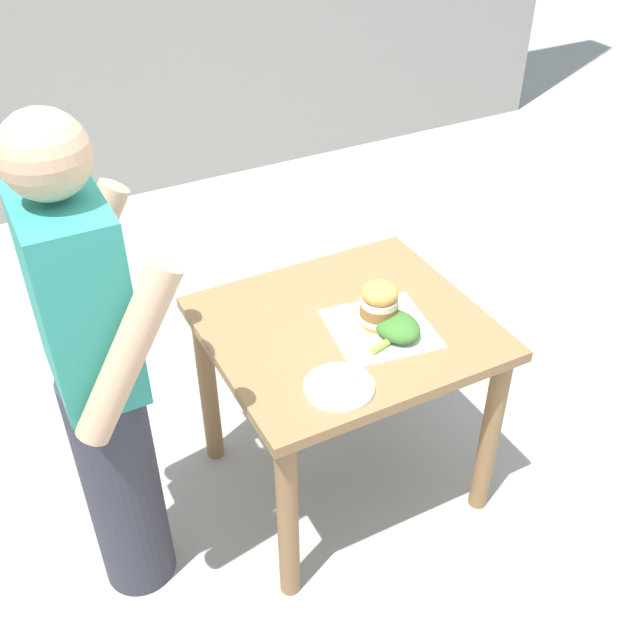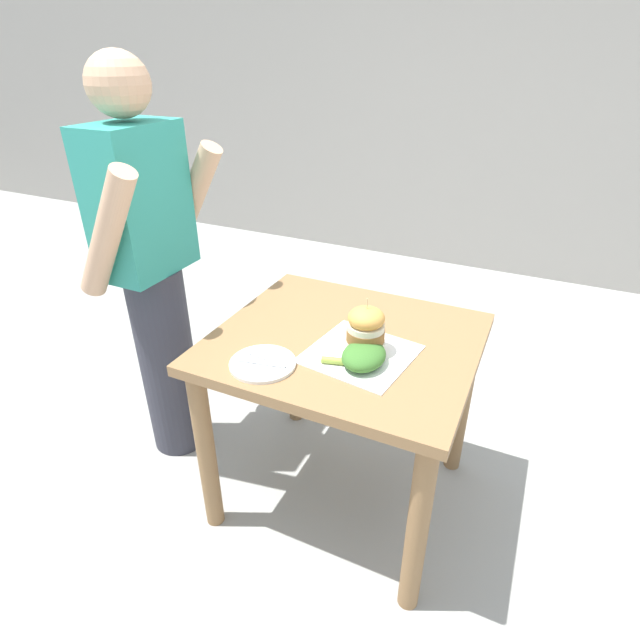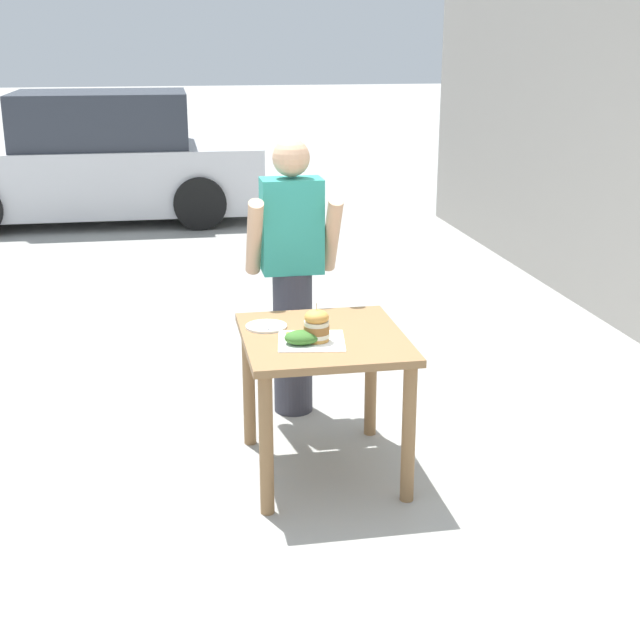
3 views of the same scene
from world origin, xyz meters
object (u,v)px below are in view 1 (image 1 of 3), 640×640
object	(u,v)px
pickle_spear	(380,346)
diner_across_table	(99,380)
sandwich	(379,304)
patio_table	(345,356)
side_salad	(397,326)
side_plate_with_forks	(339,387)

from	to	relation	value
pickle_spear	diner_across_table	xyz separation A→B (m)	(0.14, 0.86, 0.10)
pickle_spear	sandwich	bearing A→B (deg)	-28.33
pickle_spear	diner_across_table	bearing A→B (deg)	80.73
patio_table	pickle_spear	xyz separation A→B (m)	(-0.18, -0.03, 0.16)
sandwich	side_salad	bearing A→B (deg)	-162.26
pickle_spear	side_plate_with_forks	world-z (taller)	pickle_spear
sandwich	pickle_spear	size ratio (longest dim) A/B	2.70
patio_table	pickle_spear	size ratio (longest dim) A/B	12.53
patio_table	sandwich	xyz separation A→B (m)	(-0.05, -0.09, 0.23)
sandwich	side_plate_with_forks	world-z (taller)	sandwich
sandwich	pickle_spear	bearing A→B (deg)	151.67
patio_table	side_plate_with_forks	xyz separation A→B (m)	(-0.28, 0.18, 0.15)
sandwich	side_salad	distance (m)	0.10
patio_table	pickle_spear	world-z (taller)	pickle_spear
patio_table	side_plate_with_forks	distance (m)	0.36
diner_across_table	side_salad	bearing A→B (deg)	-95.76
patio_table	diner_across_table	distance (m)	0.87
side_plate_with_forks	diner_across_table	size ratio (longest dim) A/B	0.13
pickle_spear	side_salad	distance (m)	0.10
patio_table	sandwich	world-z (taller)	sandwich
sandwich	diner_across_table	xyz separation A→B (m)	(0.02, 0.93, 0.03)
side_plate_with_forks	side_salad	xyz separation A→B (m)	(0.14, -0.30, 0.03)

